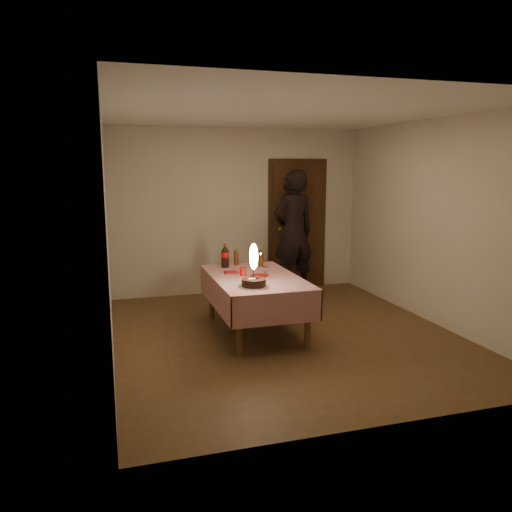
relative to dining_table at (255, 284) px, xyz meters
name	(u,v)px	position (x,y,z in m)	size (l,w,h in m)	color
ground	(285,335)	(0.32, -0.23, -0.60)	(4.00, 4.50, 0.01)	brown
room_shell	(287,197)	(0.35, -0.16, 1.06)	(4.04, 4.54, 2.62)	beige
dining_table	(255,284)	(0.00, 0.00, 0.00)	(1.02, 1.72, 0.69)	brown
birthday_cake	(254,276)	(-0.16, -0.51, 0.22)	(0.34, 0.34, 0.48)	white
red_plate	(260,276)	(0.06, -0.01, 0.10)	(0.22, 0.22, 0.01)	#A8100B
red_cup	(243,272)	(-0.13, 0.07, 0.14)	(0.08, 0.08, 0.10)	#AC0F0B
clear_cup	(265,271)	(0.15, 0.07, 0.14)	(0.07, 0.07, 0.09)	silver
napkin_stack	(231,272)	(-0.24, 0.25, 0.10)	(0.15, 0.15, 0.02)	#AA1318
cola_bottle	(225,256)	(-0.22, 0.63, 0.25)	(0.10, 0.10, 0.32)	black
amber_bottle_left	(236,256)	(-0.04, 0.75, 0.21)	(0.06, 0.06, 0.26)	#542D0E
amber_bottle_right	(261,258)	(0.25, 0.55, 0.21)	(0.06, 0.06, 0.26)	#542D0E
photographer	(293,232)	(1.11, 1.62, 0.38)	(0.79, 0.60, 1.96)	black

